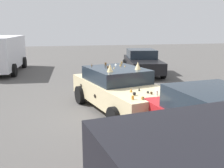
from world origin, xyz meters
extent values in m
plane|color=#514F4C|center=(0.00, 0.00, 0.00)|extent=(60.00, 60.00, 0.00)
cube|color=beige|center=(0.00, 0.00, 0.59)|extent=(4.61, 2.77, 0.65)
cube|color=#1E2833|center=(0.35, 0.08, 1.14)|extent=(2.35, 2.08, 0.43)
cylinder|color=black|center=(-1.08, -1.21, 0.32)|extent=(0.67, 0.36, 0.63)
cylinder|color=black|center=(-1.51, 0.58, 0.32)|extent=(0.67, 0.36, 0.63)
cylinder|color=black|center=(1.51, -0.58, 0.32)|extent=(0.67, 0.36, 0.63)
cylinder|color=black|center=(1.08, 1.21, 0.32)|extent=(0.67, 0.36, 0.63)
ellipsoid|color=black|center=(-0.37, -1.02, 0.45)|extent=(0.12, 0.05, 0.10)
ellipsoid|color=black|center=(1.02, 1.18, 0.67)|extent=(0.16, 0.06, 0.12)
ellipsoid|color=black|center=(-0.28, -1.00, 0.45)|extent=(0.17, 0.06, 0.09)
ellipsoid|color=black|center=(0.01, -0.93, 0.49)|extent=(0.18, 0.06, 0.14)
ellipsoid|color=black|center=(1.30, -0.61, 0.72)|extent=(0.11, 0.05, 0.09)
ellipsoid|color=black|center=(-0.18, 0.89, 0.58)|extent=(0.18, 0.06, 0.12)
ellipsoid|color=black|center=(-0.64, -1.09, 0.60)|extent=(0.14, 0.05, 0.10)
cone|color=#51381E|center=(-1.67, -0.67, 0.96)|extent=(0.09, 0.09, 0.08)
cone|color=gray|center=(-1.64, -0.90, 0.97)|extent=(0.08, 0.08, 0.11)
cylinder|color=orange|center=(-1.90, 0.21, 0.97)|extent=(0.08, 0.08, 0.10)
cone|color=black|center=(-1.12, -0.23, 0.97)|extent=(0.08, 0.08, 0.10)
cylinder|color=#A87A38|center=(-1.72, -1.10, 0.97)|extent=(0.09, 0.09, 0.10)
sphere|color=black|center=(-1.54, 0.05, 0.96)|extent=(0.09, 0.09, 0.09)
cylinder|color=silver|center=(-1.64, -0.54, 0.98)|extent=(0.07, 0.07, 0.13)
cone|color=orange|center=(-1.19, 0.03, 0.97)|extent=(0.12, 0.12, 0.11)
sphere|color=#51381E|center=(-1.52, -0.43, 0.95)|extent=(0.07, 0.07, 0.07)
sphere|color=black|center=(-1.41, -0.37, 0.95)|extent=(0.06, 0.06, 0.06)
cylinder|color=gray|center=(-1.76, -1.05, 0.96)|extent=(0.09, 0.09, 0.09)
sphere|color=#A87A38|center=(-1.96, -0.03, 0.96)|extent=(0.08, 0.08, 0.08)
cone|color=tan|center=(0.28, 0.17, 1.39)|extent=(0.05, 0.05, 0.07)
cone|color=silver|center=(1.01, -0.07, 1.38)|extent=(0.12, 0.12, 0.06)
cone|color=#51381E|center=(0.96, 0.80, 1.39)|extent=(0.06, 0.06, 0.08)
cylinder|color=#A87A38|center=(1.22, -0.34, 1.40)|extent=(0.05, 0.05, 0.09)
cone|color=#A87A38|center=(0.59, -0.29, 1.38)|extent=(0.06, 0.06, 0.06)
cone|color=#A87A38|center=(0.77, -0.17, 1.40)|extent=(0.08, 0.08, 0.10)
cylinder|color=#51381E|center=(0.40, 0.35, 1.39)|extent=(0.07, 0.07, 0.07)
cylinder|color=#51381E|center=(0.99, 0.31, 1.40)|extent=(0.10, 0.10, 0.10)
cone|color=#D8BC7F|center=(-0.07, -0.53, 1.47)|extent=(0.19, 0.19, 0.24)
cone|color=#D8BC7F|center=(-0.31, 0.43, 1.47)|extent=(0.19, 0.19, 0.24)
cube|color=silver|center=(8.55, 5.13, 1.22)|extent=(5.42, 2.31, 1.82)
cube|color=#1E2833|center=(10.40, 5.01, 1.58)|extent=(0.24, 1.73, 0.65)
cylinder|color=black|center=(10.07, 4.03, 0.36)|extent=(0.73, 0.29, 0.72)
cylinder|color=black|center=(6.89, 4.24, 0.36)|extent=(0.73, 0.29, 0.72)
cube|color=black|center=(6.15, -2.93, 0.59)|extent=(4.69, 2.41, 0.60)
cube|color=#1E2833|center=(6.59, -3.00, 1.14)|extent=(2.14, 1.85, 0.50)
cylinder|color=black|center=(4.64, -3.55, 0.34)|extent=(0.70, 0.33, 0.68)
cylinder|color=black|center=(4.93, -1.84, 0.34)|extent=(0.70, 0.33, 0.68)
cylinder|color=black|center=(7.38, -4.01, 0.34)|extent=(0.70, 0.33, 0.68)
cylinder|color=black|center=(7.67, -2.30, 0.34)|extent=(0.70, 0.33, 0.68)
cube|color=#1E2833|center=(-3.54, -1.12, 1.18)|extent=(2.32, 1.82, 0.52)
cylinder|color=black|center=(-2.50, -1.90, 0.31)|extent=(0.64, 0.29, 0.61)
cylinder|color=black|center=(-2.69, -0.14, 0.31)|extent=(0.64, 0.29, 0.61)
camera|label=1|loc=(-7.66, 2.06, 2.67)|focal=40.66mm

